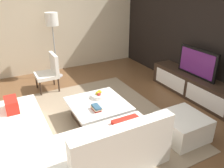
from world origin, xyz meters
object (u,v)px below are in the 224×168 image
at_px(television, 197,63).
at_px(book_stack, 96,108).
at_px(accent_chair_near, 50,70).
at_px(floor_lamp, 52,23).
at_px(fruit_bowl, 99,95).
at_px(media_console, 193,86).
at_px(coffee_table, 98,111).
at_px(ottoman, 183,127).
at_px(sectional_couch, 53,143).

relative_size(television, book_stack, 4.47).
distance_m(television, accent_chair_near, 3.32).
relative_size(floor_lamp, fruit_bowl, 6.05).
height_order(media_console, coffee_table, media_console).
bearing_deg(accent_chair_near, television, 51.54).
bearing_deg(coffee_table, accent_chair_near, -166.71).
relative_size(media_console, book_stack, 10.12).
xyz_separation_m(coffee_table, fruit_bowl, (-0.18, 0.10, 0.22)).
xyz_separation_m(floor_lamp, ottoman, (3.62, 1.11, -1.23)).
distance_m(media_console, television, 0.56).
xyz_separation_m(media_console, floor_lamp, (-2.63, -2.37, 1.18)).
bearing_deg(television, media_console, -90.00).
relative_size(accent_chair_near, floor_lamp, 0.51).
bearing_deg(ottoman, fruit_bowl, -144.07).
relative_size(sectional_couch, coffee_table, 2.28).
bearing_deg(book_stack, fruit_bowl, 150.38).
height_order(sectional_couch, accent_chair_near, accent_chair_near).
distance_m(television, sectional_couch, 3.36).
distance_m(media_console, sectional_couch, 3.32).
height_order(media_console, sectional_couch, sectional_couch).
xyz_separation_m(media_console, coffee_table, (-0.10, -2.30, -0.05)).
height_order(sectional_couch, floor_lamp, floor_lamp).
height_order(floor_lamp, book_stack, floor_lamp).
bearing_deg(coffee_table, television, 87.51).
relative_size(sectional_couch, fruit_bowl, 8.23).
height_order(sectional_couch, coffee_table, sectional_couch).
xyz_separation_m(accent_chair_near, ottoman, (2.87, 1.45, -0.29)).
bearing_deg(media_console, television, 90.00).
relative_size(media_console, ottoman, 3.24).
bearing_deg(accent_chair_near, media_console, 51.53).
height_order(television, accent_chair_near, television).
relative_size(media_console, coffee_table, 2.25).
distance_m(sectional_couch, book_stack, 0.95).
bearing_deg(television, floor_lamp, -137.90).
relative_size(media_console, sectional_couch, 0.98).
height_order(accent_chair_near, floor_lamp, floor_lamp).
distance_m(coffee_table, floor_lamp, 2.81).
relative_size(media_console, television, 2.27).
relative_size(television, sectional_couch, 0.43).
bearing_deg(floor_lamp, sectional_couch, -16.28).
height_order(television, floor_lamp, floor_lamp).
bearing_deg(coffee_table, ottoman, 43.15).
xyz_separation_m(television, sectional_couch, (0.50, -3.29, -0.53)).
xyz_separation_m(sectional_couch, floor_lamp, (-3.12, 0.91, 1.16)).
height_order(coffee_table, book_stack, book_stack).
bearing_deg(television, accent_chair_near, -124.62).
relative_size(coffee_table, book_stack, 4.50).
distance_m(floor_lamp, fruit_bowl, 2.56).
distance_m(sectional_couch, coffee_table, 1.16).
relative_size(accent_chair_near, book_stack, 3.88).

